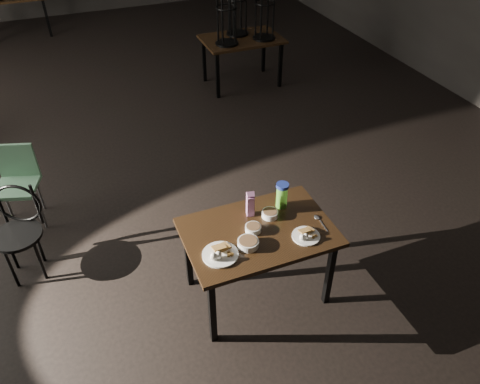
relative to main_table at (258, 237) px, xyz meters
name	(u,v)px	position (x,y,z in m)	size (l,w,h in m)	color
main_table	(258,237)	(0.00, 0.00, 0.00)	(1.20, 0.80, 0.75)	black
plate_left	(220,253)	(-0.38, -0.15, 0.10)	(0.28, 0.28, 0.09)	white
plate_right	(306,235)	(0.32, -0.21, 0.10)	(0.22, 0.22, 0.07)	white
bowl_near	(253,228)	(-0.04, 0.01, 0.11)	(0.13, 0.13, 0.05)	white
bowl_far	(270,214)	(0.15, 0.12, 0.11)	(0.14, 0.14, 0.05)	white
bowl_big	(248,243)	(-0.15, -0.13, 0.11)	(0.16, 0.16, 0.06)	white
juice_carton	(250,204)	(0.01, 0.21, 0.19)	(0.07, 0.07, 0.24)	#8F1A77
water_bottle	(282,195)	(0.30, 0.21, 0.20)	(0.12, 0.12, 0.23)	#66D13D
spoon	(318,218)	(0.51, -0.06, 0.08)	(0.05, 0.22, 0.01)	silver
bentwood_chair	(19,225)	(-1.84, 1.06, -0.14)	(0.48, 0.47, 0.90)	black
school_chair	(17,179)	(-1.84, 1.84, -0.16)	(0.49, 0.49, 0.85)	#6AA57B
bg_table_right	(242,36)	(1.50, 4.03, 0.11)	(1.20, 0.80, 1.48)	black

